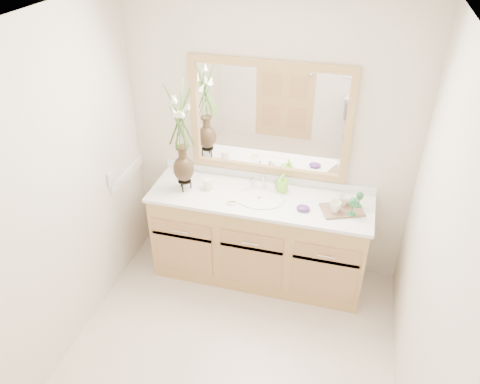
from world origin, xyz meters
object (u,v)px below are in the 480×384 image
(flower_vase, at_px, (181,128))
(tray, at_px, (342,210))
(tumbler, at_px, (208,184))
(soap_bottle, at_px, (283,184))

(flower_vase, bearing_deg, tray, 0.99)
(flower_vase, distance_m, tumbler, 0.55)
(tray, bearing_deg, tumbler, 155.99)
(soap_bottle, distance_m, tray, 0.53)
(soap_bottle, bearing_deg, flower_vase, -150.34)
(flower_vase, relative_size, tumbler, 8.50)
(tumbler, distance_m, soap_bottle, 0.62)
(tumbler, bearing_deg, soap_bottle, 11.50)
(tumbler, height_order, soap_bottle, soap_bottle)
(soap_bottle, bearing_deg, tumbler, -151.08)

